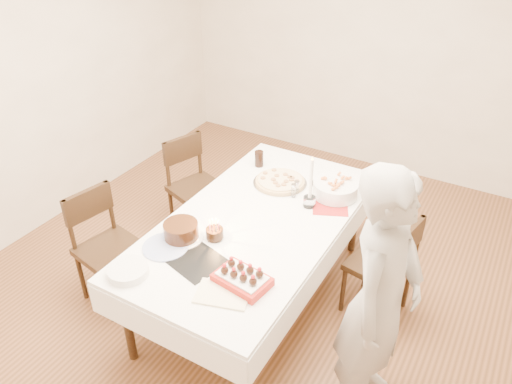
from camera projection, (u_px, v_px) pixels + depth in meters
The scene contains 22 objects.
floor at pixel (258, 291), 4.03m from camera, with size 5.00×5.00×0.00m, color #50321B.
wall_back at pixel (380, 46), 5.13m from camera, with size 4.50×0.04×2.70m, color beige.
wall_left at pixel (30, 81), 4.26m from camera, with size 0.04×5.00×2.70m, color beige.
dining_table at pixel (256, 260), 3.77m from camera, with size 1.14×2.14×0.75m, color white.
chair_right_savory at pixel (379, 264), 3.64m from camera, with size 0.45×0.45×0.87m, color #311E10, non-canonical shape.
chair_left_savory at pixel (198, 189), 4.47m from camera, with size 0.47×0.47×0.92m, color #311E10, non-canonical shape.
chair_left_dessert at pixel (111, 251), 3.74m from camera, with size 0.47×0.47×0.92m, color #311E10, non-canonical shape.
person at pixel (380, 301), 2.75m from camera, with size 0.62×0.41×1.70m, color #B8B1AD.
pizza_white at pixel (280, 181), 3.98m from camera, with size 0.43×0.43×0.04m, color beige.
pizza_pepperoni at pixel (330, 183), 3.96m from camera, with size 0.28×0.28×0.04m, color red.
red_placemat at pixel (330, 206), 3.72m from camera, with size 0.26×0.26×0.01m, color #B21E1E.
pasta_bowl at pixel (335, 189), 3.81m from camera, with size 0.34×0.34×0.11m, color white.
taper_candle at pixel (311, 182), 3.61m from camera, with size 0.09×0.09×0.42m, color white.
shaker_pair at pixel (294, 191), 3.80m from camera, with size 0.09×0.09×0.11m, color white, non-canonical shape.
cola_glass at pixel (259, 159), 4.20m from camera, with size 0.07×0.07×0.14m, color black.
layer_cake at pixel (181, 231), 3.36m from camera, with size 0.30×0.30×0.12m, color #361B0D.
cake_board at pixel (199, 263), 3.18m from camera, with size 0.30×0.30×0.01m, color black.
birthday_cake at pixel (214, 229), 3.35m from camera, with size 0.12×0.12×0.13m, color #361D0E.
strawberry_box at pixel (242, 278), 2.99m from camera, with size 0.33×0.22×0.08m, color #9F1A12, non-canonical shape.
box_lid at pixel (223, 295), 2.93m from camera, with size 0.32×0.21×0.03m, color beige.
plate_stack at pixel (128, 271), 3.07m from camera, with size 0.25×0.25×0.05m, color white.
china_plate at pixel (166, 247), 3.30m from camera, with size 0.31×0.31×0.01m, color white.
Camera 1 is at (1.48, -2.58, 2.84)m, focal length 35.00 mm.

